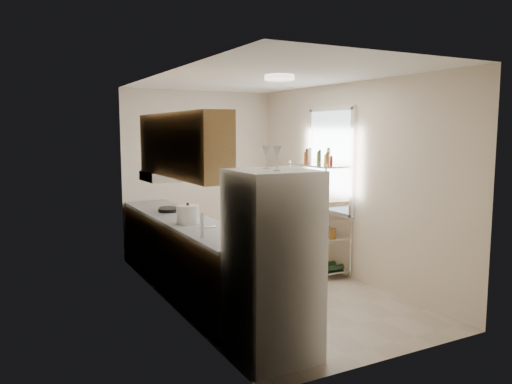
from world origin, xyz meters
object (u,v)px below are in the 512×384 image
(refrigerator, at_px, (273,265))
(rice_cooker, at_px, (188,214))
(cutting_board, at_px, (330,201))
(frying_pan_large, at_px, (168,210))
(espresso_machine, at_px, (308,190))

(refrigerator, relative_size, rice_cooker, 6.23)
(refrigerator, height_order, cutting_board, refrigerator)
(rice_cooker, xyz_separation_m, cutting_board, (2.05, 0.03, 0.02))
(refrigerator, height_order, rice_cooker, refrigerator)
(rice_cooker, relative_size, frying_pan_large, 1.00)
(cutting_board, bearing_deg, refrigerator, -136.97)
(frying_pan_large, bearing_deg, refrigerator, -65.51)
(frying_pan_large, distance_m, cutting_board, 2.18)
(espresso_machine, bearing_deg, refrigerator, -140.13)
(rice_cooker, distance_m, espresso_machine, 2.02)
(cutting_board, bearing_deg, rice_cooker, -179.06)
(rice_cooker, distance_m, frying_pan_large, 0.92)
(espresso_machine, bearing_deg, rice_cooker, -177.60)
(refrigerator, bearing_deg, espresso_machine, 50.09)
(rice_cooker, bearing_deg, refrigerator, -86.36)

